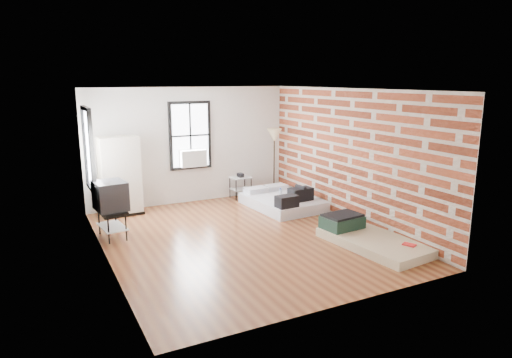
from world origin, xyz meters
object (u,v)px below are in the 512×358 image
side_table (240,181)px  tv_stand (111,197)px  floor_lamp (274,138)px  mattress_main (283,201)px  mattress_bare (367,237)px  wardrobe (120,176)px

side_table → tv_stand: bearing=-155.6°
side_table → floor_lamp: (0.93, -0.07, 1.05)m
mattress_main → mattress_bare: size_ratio=0.92×
mattress_main → mattress_bare: 2.81m
mattress_bare → wardrobe: (-3.67, 3.96, 0.74)m
mattress_main → tv_stand: size_ratio=1.78×
floor_lamp → tv_stand: bearing=-161.2°
mattress_main → wardrobe: 3.76m
mattress_main → side_table: side_table is taller
side_table → floor_lamp: size_ratio=0.38×
mattress_bare → side_table: 4.10m
side_table → floor_lamp: 1.41m
mattress_main → tv_stand: (-3.96, -0.32, 0.63)m
wardrobe → floor_lamp: wardrobe is taller
wardrobe → floor_lamp: size_ratio=1.01×
side_table → tv_stand: 3.78m
mattress_main → wardrobe: bearing=157.6°
wardrobe → floor_lamp: (3.91, 0.00, 0.62)m
mattress_bare → tv_stand: bearing=143.1°
mattress_main → tv_stand: 4.02m
mattress_bare → side_table: bearing=93.9°
side_table → floor_lamp: bearing=-4.3°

